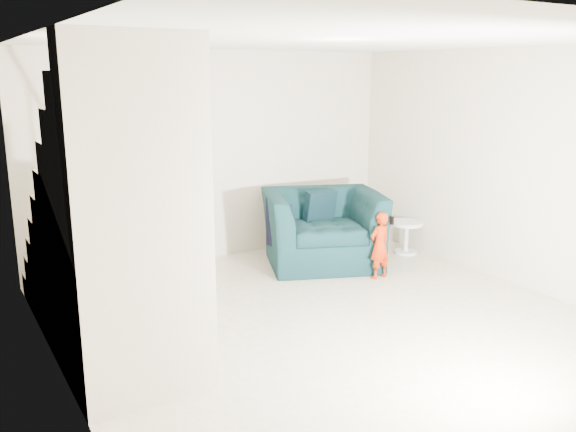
# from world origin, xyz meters

# --- Properties ---
(floor) EXTENTS (5.50, 5.50, 0.00)m
(floor) POSITION_xyz_m (0.00, 0.00, 0.00)
(floor) COLOR tan
(floor) RESTS_ON ground
(ceiling) EXTENTS (5.50, 5.50, 0.00)m
(ceiling) POSITION_xyz_m (0.00, 0.00, 2.70)
(ceiling) COLOR silver
(ceiling) RESTS_ON back_wall
(back_wall) EXTENTS (5.00, 0.00, 5.00)m
(back_wall) POSITION_xyz_m (0.00, 2.75, 1.35)
(back_wall) COLOR #BFB49B
(back_wall) RESTS_ON floor
(left_wall) EXTENTS (0.00, 5.50, 5.50)m
(left_wall) POSITION_xyz_m (-2.50, 0.00, 1.35)
(left_wall) COLOR #BFB49B
(left_wall) RESTS_ON floor
(right_wall) EXTENTS (0.00, 5.50, 5.50)m
(right_wall) POSITION_xyz_m (2.50, 0.00, 1.35)
(right_wall) COLOR #BFB49B
(right_wall) RESTS_ON floor
(armchair) EXTENTS (1.80, 1.70, 0.94)m
(armchair) POSITION_xyz_m (1.01, 1.78, 0.47)
(armchair) COLOR black
(armchair) RESTS_ON floor
(toddler) EXTENTS (0.32, 0.23, 0.81)m
(toddler) POSITION_xyz_m (1.27, 0.94, 0.41)
(toddler) COLOR #920A04
(toddler) RESTS_ON floor
(side_table) EXTENTS (0.45, 0.45, 0.45)m
(side_table) POSITION_xyz_m (2.25, 1.56, 0.30)
(side_table) COLOR silver
(side_table) RESTS_ON floor
(staircase) EXTENTS (1.02, 3.03, 3.62)m
(staircase) POSITION_xyz_m (-2.00, 0.55, 0.95)
(staircase) COLOR #ADA089
(staircase) RESTS_ON floor
(cushion) EXTENTS (0.42, 0.20, 0.42)m
(cushion) POSITION_xyz_m (1.11, 1.99, 0.71)
(cushion) COLOR black
(cushion) RESTS_ON armchair
(throw) EXTENTS (0.05, 0.55, 0.61)m
(throw) POSITION_xyz_m (0.36, 1.78, 0.59)
(throw) COLOR black
(throw) RESTS_ON armchair
(phone) EXTENTS (0.03, 0.05, 0.10)m
(phone) POSITION_xyz_m (1.40, 0.89, 0.71)
(phone) COLOR black
(phone) RESTS_ON toddler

